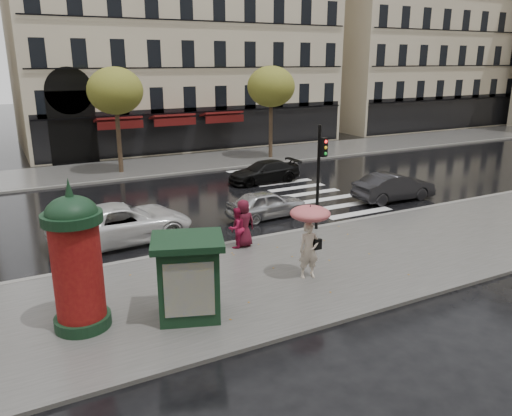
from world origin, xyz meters
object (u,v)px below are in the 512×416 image
woman_red (237,228)px  car_silver (267,204)px  traffic_light (320,167)px  newsstand (189,277)px  car_white (122,223)px  man_burgundy (243,223)px  morris_column (76,258)px  car_darkgrey (394,187)px  car_black (264,172)px  woman_umbrella (310,230)px

woman_red → car_silver: size_ratio=0.41×
traffic_light → newsstand: traffic_light is taller
newsstand → car_white: size_ratio=0.42×
man_burgundy → morris_column: size_ratio=0.45×
newsstand → car_darkgrey: 15.36m
car_silver → car_darkgrey: bearing=-97.2°
car_darkgrey → car_black: 7.76m
man_burgundy → car_darkgrey: bearing=-161.4°
woman_red → newsstand: (-3.48, -4.21, 0.41)m
woman_red → car_black: bearing=-141.8°
car_darkgrey → man_burgundy: bearing=106.9°
man_burgundy → newsstand: size_ratio=0.78×
woman_umbrella → traffic_light: 5.05m
newsstand → man_burgundy: bearing=48.2°
woman_red → car_darkgrey: 10.60m
car_black → morris_column: bearing=-44.4°
woman_red → newsstand: bearing=32.6°
man_burgundy → car_darkgrey: 10.32m
car_white → man_burgundy: bearing=-131.8°
car_white → car_black: 11.71m
morris_column → newsstand: (2.74, -0.82, -0.77)m
car_white → car_black: size_ratio=1.28×
newsstand → car_silver: 9.79m
traffic_light → car_silver: traffic_light is taller
woman_umbrella → car_silver: size_ratio=0.66×
woman_umbrella → car_darkgrey: 11.27m
morris_column → traffic_light: bearing=20.0°
newsstand → car_white: 7.20m
woman_umbrella → car_white: bearing=124.8°
woman_red → car_silver: 4.32m
woman_umbrella → newsstand: 4.45m
traffic_light → car_darkgrey: size_ratio=1.01×
man_burgundy → traffic_light: (3.68, 0.32, 1.74)m
newsstand → car_silver: newsstand is taller
morris_column → man_burgundy: bearing=27.5°
traffic_light → morris_column: bearing=-160.0°
car_black → traffic_light: bearing=-14.1°
morris_column → traffic_light: 10.86m
woman_umbrella → car_white: size_ratio=0.45×
woman_umbrella → newsstand: bearing=-171.7°
woman_umbrella → car_darkgrey: bearing=33.4°
man_burgundy → car_silver: man_burgundy is taller
traffic_light → car_darkgrey: traffic_light is taller
car_darkgrey → car_white: 13.93m
woman_red → car_black: 11.15m
woman_umbrella → car_white: woman_umbrella is taller
woman_umbrella → newsstand: (-4.38, -0.64, -0.46)m
car_black → car_darkgrey: bearing=31.5°
woman_red → man_burgundy: bearing=162.3°
car_silver → woman_red: bearing=132.3°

